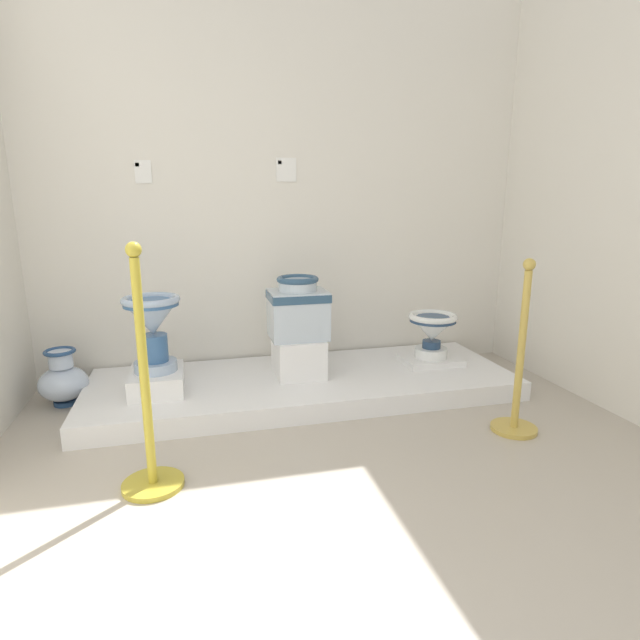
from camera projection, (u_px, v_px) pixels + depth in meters
name	position (u px, v px, depth m)	size (l,w,h in m)	color
ground_plane	(397.00, 551.00, 1.84)	(5.42, 5.73, 0.02)	#B2A899
wall_back	(286.00, 165.00, 3.48)	(3.62, 0.06, 2.93)	silver
display_platform	(304.00, 384.00, 3.30)	(2.70, 0.96, 0.12)	white
plinth_block_broad_patterned	(157.00, 381.00, 3.01)	(0.31, 0.39, 0.13)	white
antique_toilet_broad_patterned	(152.00, 322.00, 2.93)	(0.33, 0.33, 0.45)	#9EB4D0
plinth_block_rightmost	(298.00, 356.00, 3.29)	(0.30, 0.36, 0.25)	white
antique_toilet_rightmost	(298.00, 307.00, 3.22)	(0.37, 0.30, 0.40)	silver
plinth_block_slender_white	(431.00, 360.00, 3.53)	(0.39, 0.29, 0.04)	white
antique_toilet_slender_white	(432.00, 329.00, 3.48)	(0.33, 0.33, 0.31)	white
info_placard_first	(143.00, 172.00, 3.23)	(0.10, 0.01, 0.14)	white
info_placard_second	(286.00, 170.00, 3.45)	(0.14, 0.01, 0.16)	white
decorative_vase_companion	(63.00, 381.00, 3.10)	(0.29, 0.29, 0.35)	navy
stanchion_post_near_left	(148.00, 421.00, 2.16)	(0.27, 0.27, 1.07)	gold
stanchion_post_near_right	(518.00, 381.00, 2.71)	(0.25, 0.25, 0.95)	gold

